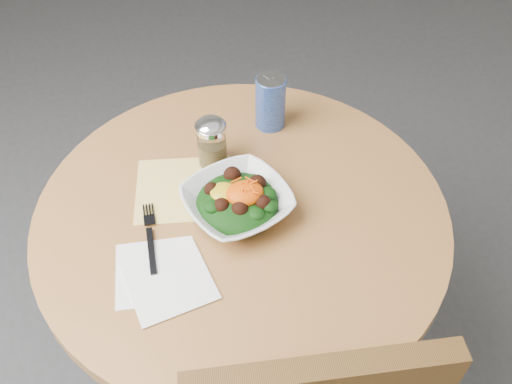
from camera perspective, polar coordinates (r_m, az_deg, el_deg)
ground at (r=1.87m, az=-1.01°, el=-16.98°), size 6.00×6.00×0.00m
table at (r=1.39m, az=-1.31°, el=-7.08°), size 0.90×0.90×0.75m
cloth_napkin at (r=1.29m, az=-7.17°, el=0.30°), size 0.26×0.24×0.00m
paper_napkins at (r=1.14m, az=-9.34°, el=-8.32°), size 0.20×0.21×0.00m
salad_bowl at (r=1.21m, az=-1.88°, el=-0.96°), size 0.27×0.27×0.08m
fork at (r=1.20m, az=-10.53°, el=-4.26°), size 0.04×0.19×0.00m
spice_shaker at (r=1.30m, az=-4.44°, el=4.92°), size 0.07×0.07×0.13m
beverage_can at (r=1.40m, az=1.45°, el=9.00°), size 0.07×0.07×0.14m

